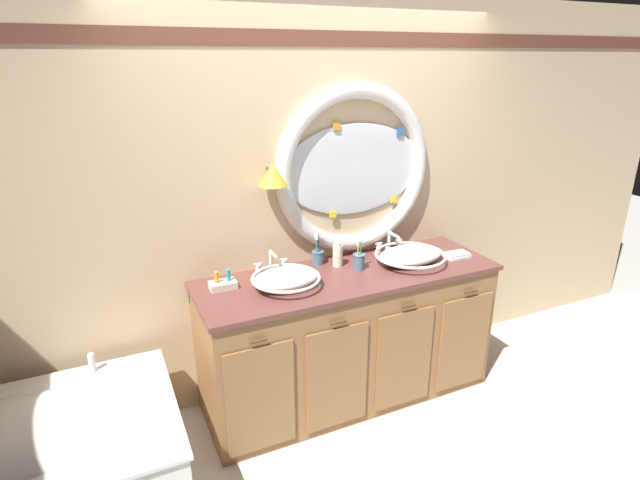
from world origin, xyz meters
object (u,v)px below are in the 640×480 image
object	(u,v)px
toothbrush_holder_left	(318,256)
soap_dispenser	(338,255)
sink_basin_right	(410,255)
folded_hand_towel	(457,255)
toiletry_basket	(223,284)
toothbrush_holder_right	(359,261)
bathtub	(1,477)
sink_basin_left	(286,278)

from	to	relation	value
toothbrush_holder_left	soap_dispenser	world-z (taller)	toothbrush_holder_left
toothbrush_holder_left	soap_dispenser	size ratio (longest dim) A/B	1.28
soap_dispenser	sink_basin_right	bearing A→B (deg)	-19.64
folded_hand_towel	toiletry_basket	bearing A→B (deg)	173.21
toothbrush_holder_right	bathtub	bearing A→B (deg)	-172.13
sink_basin_right	toothbrush_holder_left	bearing A→B (deg)	156.79
toiletry_basket	toothbrush_holder_right	bearing A→B (deg)	-5.44
toothbrush_holder_left	folded_hand_towel	world-z (taller)	toothbrush_holder_left
bathtub	toiletry_basket	xyz separation A→B (m)	(1.22, 0.37, 0.62)
toothbrush_holder_right	folded_hand_towel	xyz separation A→B (m)	(0.71, -0.11, -0.04)
bathtub	toiletry_basket	bearing A→B (deg)	17.01
sink_basin_right	toothbrush_holder_left	world-z (taller)	toothbrush_holder_left
toothbrush_holder_left	toiletry_basket	size ratio (longest dim) A/B	1.40
toiletry_basket	toothbrush_holder_left	bearing A→B (deg)	8.65
folded_hand_towel	toiletry_basket	xyz separation A→B (m)	(-1.59, 0.19, 0.01)
bathtub	folded_hand_towel	world-z (taller)	folded_hand_towel
sink_basin_left	toothbrush_holder_right	bearing A→B (deg)	6.22
sink_basin_right	toiletry_basket	world-z (taller)	same
toothbrush_holder_left	toiletry_basket	xyz separation A→B (m)	(-0.67, -0.10, -0.03)
toiletry_basket	folded_hand_towel	bearing A→B (deg)	-6.79
folded_hand_towel	soap_dispenser	bearing A→B (deg)	165.40
soap_dispenser	folded_hand_towel	xyz separation A→B (m)	(0.81, -0.21, -0.06)
sink_basin_left	folded_hand_towel	world-z (taller)	sink_basin_left
sink_basin_left	soap_dispenser	size ratio (longest dim) A/B	2.40
soap_dispenser	toiletry_basket	size ratio (longest dim) A/B	1.10
sink_basin_right	toiletry_basket	bearing A→B (deg)	173.48
bathtub	sink_basin_right	xyz separation A→B (m)	(2.45, 0.23, 0.65)
bathtub	sink_basin_left	xyz separation A→B (m)	(1.56, 0.23, 0.65)
sink_basin_left	toiletry_basket	xyz separation A→B (m)	(-0.35, 0.14, -0.03)
sink_basin_left	folded_hand_towel	bearing A→B (deg)	-2.22
sink_basin_left	soap_dispenser	world-z (taller)	soap_dispenser
sink_basin_right	soap_dispenser	distance (m)	0.49
toiletry_basket	sink_basin_right	bearing A→B (deg)	-6.52
bathtub	sink_basin_left	size ratio (longest dim) A/B	3.97
bathtub	folded_hand_towel	distance (m)	2.87
sink_basin_left	bathtub	bearing A→B (deg)	-171.58
toothbrush_holder_right	toiletry_basket	distance (m)	0.88
sink_basin_right	soap_dispenser	world-z (taller)	soap_dispenser
bathtub	toothbrush_holder_left	bearing A→B (deg)	14.12
toothbrush_holder_left	bathtub	bearing A→B (deg)	-165.88
sink_basin_left	toothbrush_holder_right	distance (m)	0.53
toothbrush_holder_left	sink_basin_right	bearing A→B (deg)	-23.21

